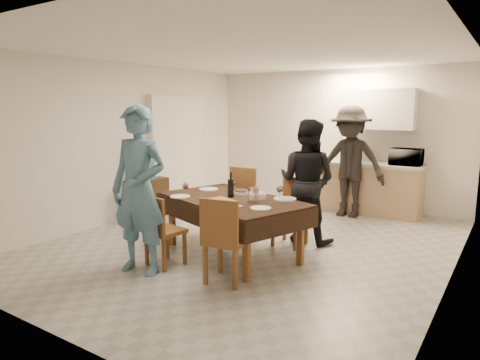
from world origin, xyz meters
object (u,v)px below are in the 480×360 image
object	(u,v)px
console	(147,198)
wine_bottle	(231,185)
person_near	(139,190)
person_kitchen	(349,162)
person_far	(307,181)
savoury_tart	(221,202)
water_pitcher	(253,195)
dining_table	(232,201)
water_jug	(146,166)
microwave	(406,157)

from	to	relation	value
console	wine_bottle	size ratio (longest dim) A/B	2.23
person_near	person_kitchen	world-z (taller)	person_kitchen
wine_bottle	person_far	size ratio (longest dim) A/B	0.19
person_far	person_kitchen	size ratio (longest dim) A/B	0.90
person_near	savoury_tart	bearing A→B (deg)	36.66
person_kitchen	wine_bottle	bearing A→B (deg)	-102.77
person_far	person_kitchen	xyz separation A→B (m)	(0.02, 1.72, 0.09)
water_pitcher	savoury_tart	xyz separation A→B (m)	(-0.25, -0.33, -0.06)
console	person_far	xyz separation A→B (m)	(2.85, 0.27, 0.53)
savoury_tart	water_pitcher	bearing A→B (deg)	52.85
dining_table	person_near	xyz separation A→B (m)	(-0.55, -1.05, 0.25)
water_pitcher	savoury_tart	bearing A→B (deg)	-127.15
console	savoury_tart	world-z (taller)	savoury_tart
water_jug	person_kitchen	distance (m)	3.49
dining_table	person_near	bearing A→B (deg)	-99.02
water_jug	water_pitcher	xyz separation A→B (m)	(2.65, -0.83, -0.07)
water_jug	wine_bottle	world-z (taller)	water_jug
water_jug	person_far	world-z (taller)	person_far
console	water_pitcher	bearing A→B (deg)	-17.43
person_near	water_jug	bearing A→B (deg)	124.52
person_kitchen	console	bearing A→B (deg)	-145.34
console	water_jug	distance (m)	0.56
person_near	person_far	size ratio (longest dim) A/B	1.11
wine_bottle	savoury_tart	bearing A→B (deg)	-70.77
water_jug	person_far	distance (m)	2.87
console	person_near	size ratio (longest dim) A/B	0.38
savoury_tart	microwave	distance (m)	3.83
wine_bottle	person_far	xyz separation A→B (m)	(0.60, 1.00, -0.04)
console	microwave	xyz separation A→B (m)	(3.70, 2.43, 0.72)
person_kitchen	water_jug	bearing A→B (deg)	-145.34
console	person_kitchen	bearing A→B (deg)	34.66
console	wine_bottle	bearing A→B (deg)	-18.02
wine_bottle	person_near	bearing A→B (deg)	-114.44
water_pitcher	person_kitchen	size ratio (longest dim) A/B	0.09
water_pitcher	savoury_tart	size ratio (longest dim) A/B	0.41
water_jug	person_near	bearing A→B (deg)	-46.27
person_near	dining_table	bearing A→B (deg)	53.15
wine_bottle	dining_table	bearing A→B (deg)	-45.00
microwave	person_far	xyz separation A→B (m)	(-0.85, -2.17, -0.19)
console	savoury_tart	size ratio (longest dim) A/B	1.63
person_near	person_kitchen	distance (m)	3.98
water_jug	water_pitcher	bearing A→B (deg)	-17.43
water_jug	savoury_tart	world-z (taller)	water_jug
microwave	person_near	bearing A→B (deg)	65.47
dining_table	console	distance (m)	2.46
savoury_tart	person_far	size ratio (longest dim) A/B	0.26
wine_bottle	person_kitchen	distance (m)	2.79
water_jug	person_kitchen	size ratio (longest dim) A/B	0.24
person_near	person_kitchen	xyz separation A→B (m)	(1.12, 3.82, 0.00)
wine_bottle	person_kitchen	bearing A→B (deg)	77.23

